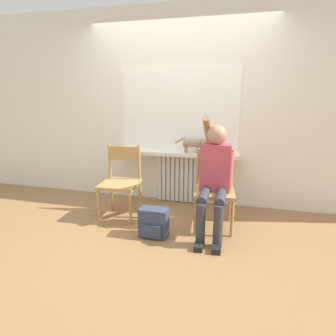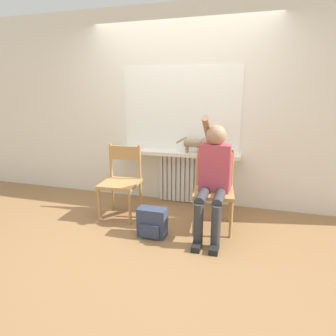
{
  "view_description": "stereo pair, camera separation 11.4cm",
  "coord_description": "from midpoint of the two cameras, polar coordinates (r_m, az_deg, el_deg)",
  "views": [
    {
      "loc": [
        0.84,
        -2.69,
        1.55
      ],
      "look_at": [
        0.0,
        0.58,
        0.66
      ],
      "focal_mm": 30.0,
      "sensor_mm": 36.0,
      "label": 1
    },
    {
      "loc": [
        0.95,
        -2.66,
        1.55
      ],
      "look_at": [
        0.0,
        0.58,
        0.66
      ],
      "focal_mm": 30.0,
      "sensor_mm": 36.0,
      "label": 2
    }
  ],
  "objects": [
    {
      "name": "wall_with_window",
      "position": [
        4.01,
        1.53,
        11.94
      ],
      "size": [
        7.0,
        0.06,
        2.7
      ],
      "color": "white",
      "rests_on": "ground_plane"
    },
    {
      "name": "cat",
      "position": [
        3.81,
        4.51,
        5.13
      ],
      "size": [
        0.43,
        0.12,
        0.22
      ],
      "color": "#9E896B",
      "rests_on": "windowsill"
    },
    {
      "name": "chair_right",
      "position": [
        3.34,
        8.41,
        -4.1
      ],
      "size": [
        0.5,
        0.5,
        0.92
      ],
      "rotation": [
        0.0,
        0.0,
        0.11
      ],
      "color": "#B2844C",
      "rests_on": "ground_plane"
    },
    {
      "name": "ground_plane",
      "position": [
        3.22,
        -3.67,
        -13.99
      ],
      "size": [
        12.0,
        12.0,
        0.0
      ],
      "primitive_type": "plane",
      "color": "olive"
    },
    {
      "name": "backpack",
      "position": [
        3.19,
        -3.97,
        -11.06
      ],
      "size": [
        0.32,
        0.2,
        0.33
      ],
      "color": "#333D56",
      "rests_on": "ground_plane"
    },
    {
      "name": "chair_left",
      "position": [
        3.65,
        -10.46,
        -2.58
      ],
      "size": [
        0.48,
        0.48,
        0.92
      ],
      "rotation": [
        0.0,
        0.0,
        0.06
      ],
      "color": "#B2844C",
      "rests_on": "ground_plane"
    },
    {
      "name": "window_glass",
      "position": [
        3.98,
        1.42,
        11.85
      ],
      "size": [
        1.66,
        0.01,
        1.14
      ],
      "color": "white",
      "rests_on": "windowsill"
    },
    {
      "name": "person",
      "position": [
        3.16,
        8.4,
        -1.11
      ],
      "size": [
        0.36,
        1.02,
        1.34
      ],
      "color": "#333338",
      "rests_on": "ground_plane"
    },
    {
      "name": "windowsill",
      "position": [
        3.93,
        0.93,
        3.03
      ],
      "size": [
        1.72,
        0.27,
        0.05
      ],
      "color": "white",
      "rests_on": "radiator"
    },
    {
      "name": "radiator",
      "position": [
        4.11,
        1.2,
        -2.01
      ],
      "size": [
        0.6,
        0.08,
        0.72
      ],
      "color": "silver",
      "rests_on": "ground_plane"
    }
  ]
}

